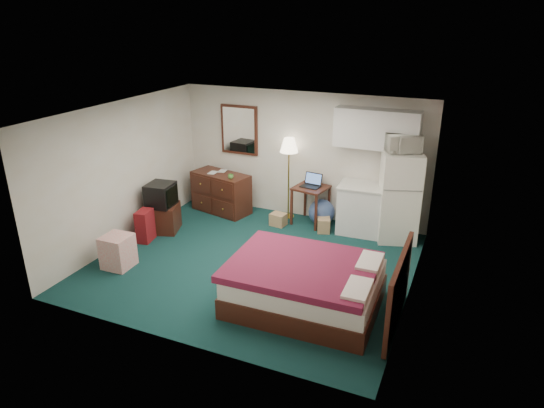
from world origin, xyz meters
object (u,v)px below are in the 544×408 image
at_px(desk, 310,205).
at_px(tv_stand, 164,218).
at_px(kitchen_counter, 362,210).
at_px(fridge, 399,197).
at_px(bed, 305,285).
at_px(suitcase, 145,226).
at_px(dresser, 221,192).
at_px(floor_lamp, 289,178).

height_order(desk, tv_stand, desk).
bearing_deg(tv_stand, kitchen_counter, 3.54).
bearing_deg(fridge, bed, -123.28).
bearing_deg(desk, tv_stand, -139.60).
height_order(kitchen_counter, bed, kitchen_counter).
distance_m(desk, suitcase, 3.14).
height_order(dresser, kitchen_counter, kitchen_counter).
xyz_separation_m(kitchen_counter, fridge, (0.66, -0.03, 0.36)).
relative_size(floor_lamp, suitcase, 2.81).
bearing_deg(fridge, tv_stand, -178.58).
bearing_deg(floor_lamp, kitchen_counter, -5.26).
relative_size(floor_lamp, kitchen_counter, 1.81).
height_order(kitchen_counter, suitcase, kitchen_counter).
xyz_separation_m(floor_lamp, tv_stand, (-1.92, -1.54, -0.56)).
xyz_separation_m(kitchen_counter, suitcase, (-3.49, -1.91, -0.16)).
bearing_deg(tv_stand, desk, 11.74).
bearing_deg(dresser, floor_lamp, 24.49).
distance_m(floor_lamp, fridge, 2.18).
bearing_deg(desk, bed, -62.35).
height_order(floor_lamp, desk, floor_lamp).
distance_m(desk, fridge, 1.73).
bearing_deg(kitchen_counter, fridge, -5.24).
bearing_deg(suitcase, floor_lamp, 36.23).
bearing_deg(dresser, tv_stand, -99.39).
distance_m(floor_lamp, bed, 3.24).
xyz_separation_m(desk, fridge, (1.67, -0.05, 0.44)).
bearing_deg(floor_lamp, tv_stand, -141.16).
relative_size(dresser, fridge, 0.74).
relative_size(dresser, desk, 1.60).
xyz_separation_m(fridge, bed, (-0.79, -2.72, -0.49)).
height_order(desk, kitchen_counter, kitchen_counter).
bearing_deg(kitchen_counter, floor_lamp, 172.11).
height_order(bed, suitcase, bed).
bearing_deg(tv_stand, floor_lamp, 20.18).
xyz_separation_m(dresser, desk, (1.89, 0.15, -0.03)).
relative_size(kitchen_counter, suitcase, 1.55).
xyz_separation_m(dresser, tv_stand, (-0.53, -1.27, -0.15)).
distance_m(desk, bed, 2.91).
bearing_deg(desk, dresser, -165.40).
relative_size(desk, kitchen_counter, 0.83).
bearing_deg(kitchen_counter, tv_stand, -160.43).
bearing_deg(tv_stand, bed, -40.80).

